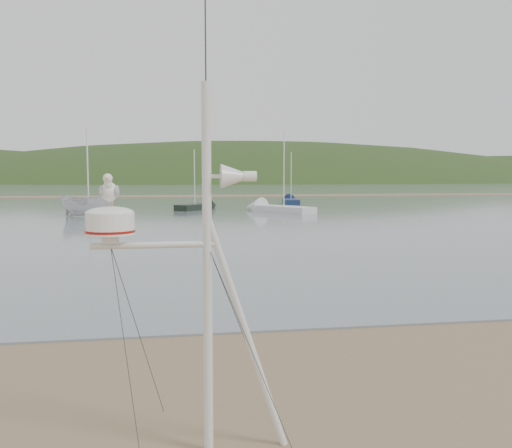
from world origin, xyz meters
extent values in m
plane|color=brown|center=(0.00, 0.00, 0.00)|extent=(560.00, 560.00, 0.00)
cube|color=slate|center=(0.00, 132.00, 0.02)|extent=(560.00, 256.00, 0.04)
cube|color=brown|center=(0.00, 70.00, 0.07)|extent=(560.00, 7.00, 0.07)
ellipsoid|color=#213616|center=(40.00, 235.00, -22.00)|extent=(400.00, 180.00, 80.00)
cube|color=silver|center=(-36.00, 196.00, 4.00)|extent=(8.40, 6.30, 8.00)
cube|color=silver|center=(-10.00, 196.00, 4.00)|extent=(8.40, 6.30, 8.00)
cube|color=silver|center=(16.00, 196.00, 4.00)|extent=(8.40, 6.30, 8.00)
cube|color=silver|center=(42.00, 196.00, 4.00)|extent=(8.40, 6.30, 8.00)
cube|color=silver|center=(68.00, 196.00, 4.00)|extent=(8.40, 6.30, 8.00)
cube|color=silver|center=(94.00, 196.00, 4.00)|extent=(8.40, 6.30, 8.00)
cube|color=silver|center=(120.00, 196.00, 4.00)|extent=(8.40, 6.30, 8.00)
cylinder|color=silver|center=(0.90, -0.25, 1.97)|extent=(0.10, 0.10, 3.93)
cylinder|color=silver|center=(1.32, -0.25, 1.28)|extent=(0.91, 0.08, 2.58)
cylinder|color=silver|center=(0.36, -0.25, 2.26)|extent=(1.28, 0.07, 0.07)
cylinder|color=#2D382D|center=(0.90, -0.25, 4.32)|extent=(0.02, 0.02, 0.88)
cube|color=silver|center=(-0.08, -0.25, 2.33)|extent=(0.16, 0.16, 0.09)
cylinder|color=white|center=(-0.08, -0.25, 2.49)|extent=(0.49, 0.49, 0.22)
cylinder|color=#A0100B|center=(-0.08, -0.25, 2.41)|extent=(0.50, 0.50, 0.02)
ellipsoid|color=white|center=(-0.08, -0.25, 2.59)|extent=(0.49, 0.49, 0.14)
cone|color=white|center=(1.18, -0.25, 2.97)|extent=(0.26, 0.26, 0.26)
cylinder|color=white|center=(1.35, -0.25, 2.97)|extent=(0.14, 0.11, 0.11)
cube|color=silver|center=(1.00, -0.25, 2.97)|extent=(0.20, 0.04, 0.04)
cylinder|color=tan|center=(-0.11, -0.25, 2.70)|extent=(0.01, 0.01, 0.07)
cylinder|color=tan|center=(-0.06, -0.25, 2.70)|extent=(0.01, 0.01, 0.07)
ellipsoid|color=white|center=(-0.08, -0.25, 2.81)|extent=(0.17, 0.27, 0.20)
ellipsoid|color=#9C9DA3|center=(-0.16, -0.26, 2.82)|extent=(0.05, 0.21, 0.13)
ellipsoid|color=#9C9DA3|center=(-0.01, -0.26, 2.82)|extent=(0.05, 0.21, 0.13)
cone|color=white|center=(-0.08, -0.11, 2.79)|extent=(0.09, 0.08, 0.09)
ellipsoid|color=white|center=(-0.08, -0.34, 2.89)|extent=(0.08, 0.08, 0.11)
sphere|color=white|center=(-0.08, -0.37, 2.95)|extent=(0.09, 0.09, 0.09)
cone|color=gold|center=(-0.08, -0.42, 2.94)|extent=(0.02, 0.05, 0.02)
imported|color=silver|center=(-5.01, 33.61, 2.18)|extent=(2.16, 2.14, 4.29)
cube|color=silver|center=(9.57, 36.02, 0.29)|extent=(4.51, 5.45, 0.50)
cone|color=silver|center=(7.60, 38.88, 0.29)|extent=(2.51, 2.55, 1.74)
cylinder|color=silver|center=(9.57, 36.02, 3.52)|extent=(0.08, 0.08, 5.97)
cube|color=#16274D|center=(13.04, 48.58, 0.29)|extent=(1.93, 4.52, 0.50)
cone|color=#16274D|center=(13.39, 51.36, 0.29)|extent=(1.58, 1.69, 1.40)
cylinder|color=silver|center=(13.04, 48.58, 2.95)|extent=(0.08, 0.08, 4.82)
cube|color=black|center=(2.76, 40.35, 0.29)|extent=(3.61, 4.12, 0.50)
cone|color=black|center=(4.40, 42.46, 0.29)|extent=(1.95, 1.97, 1.34)
cylinder|color=silver|center=(2.76, 40.35, 2.84)|extent=(0.08, 0.08, 4.59)
camera|label=1|loc=(0.50, -5.88, 2.98)|focal=38.00mm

